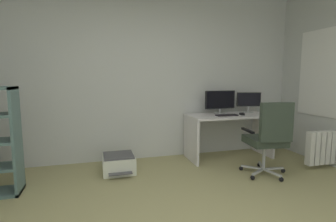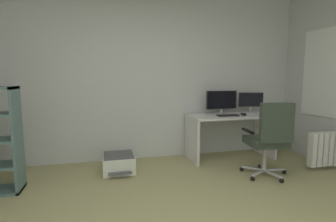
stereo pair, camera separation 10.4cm
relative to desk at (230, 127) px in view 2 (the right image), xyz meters
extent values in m
cube|color=silver|center=(-1.48, 0.40, 0.85)|extent=(5.53, 0.10, 2.75)
cube|color=white|center=(0.00, 0.00, 0.18)|extent=(1.37, 0.62, 0.04)
cube|color=white|center=(-0.66, 0.00, -0.18)|extent=(0.04, 0.60, 0.69)
cube|color=white|center=(0.66, 0.00, -0.18)|extent=(0.04, 0.60, 0.69)
cylinder|color=#B2B5B7|center=(-0.11, 0.13, 0.20)|extent=(0.18, 0.18, 0.01)
cylinder|color=#B2B5B7|center=(-0.11, 0.13, 0.25)|extent=(0.03, 0.03, 0.09)
cube|color=black|center=(-0.11, 0.13, 0.43)|extent=(0.53, 0.05, 0.30)
cube|color=black|center=(-0.11, 0.11, 0.43)|extent=(0.50, 0.02, 0.28)
cylinder|color=#B2B5B7|center=(0.44, 0.13, 0.20)|extent=(0.18, 0.18, 0.01)
cylinder|color=#B2B5B7|center=(0.44, 0.13, 0.26)|extent=(0.03, 0.03, 0.11)
cube|color=black|center=(0.44, 0.13, 0.42)|extent=(0.41, 0.13, 0.24)
cube|color=black|center=(0.43, 0.11, 0.42)|extent=(0.37, 0.10, 0.22)
cube|color=black|center=(-0.11, -0.12, 0.21)|extent=(0.35, 0.15, 0.02)
cube|color=black|center=(0.16, -0.12, 0.21)|extent=(0.08, 0.11, 0.03)
cube|color=#B7BABC|center=(0.24, -0.84, -0.46)|extent=(0.30, 0.07, 0.02)
sphere|color=black|center=(0.39, -0.86, -0.50)|extent=(0.06, 0.06, 0.06)
cube|color=#B7BABC|center=(0.15, -0.69, -0.46)|extent=(0.16, 0.28, 0.02)
sphere|color=black|center=(0.22, -0.55, -0.50)|extent=(0.06, 0.06, 0.06)
cube|color=#B7BABC|center=(-0.02, -0.72, -0.46)|extent=(0.24, 0.23, 0.02)
sphere|color=black|center=(-0.13, -0.61, -0.50)|extent=(0.06, 0.06, 0.06)
cube|color=#B7BABC|center=(-0.04, -0.89, -0.46)|extent=(0.28, 0.17, 0.02)
sphere|color=black|center=(-0.17, -0.96, -0.50)|extent=(0.06, 0.06, 0.06)
cube|color=#B7BABC|center=(0.12, -0.97, -0.46)|extent=(0.09, 0.30, 0.02)
sphere|color=black|center=(0.15, -1.12, -0.50)|extent=(0.06, 0.06, 0.06)
cylinder|color=#B7BABC|center=(0.09, -0.82, -0.28)|extent=(0.04, 0.04, 0.35)
cube|color=#313D32|center=(0.09, -0.82, -0.06)|extent=(0.52, 0.51, 0.10)
cube|color=#313D32|center=(0.06, -1.08, 0.24)|extent=(0.43, 0.12, 0.50)
cube|color=black|center=(-0.16, -0.79, 0.09)|extent=(0.08, 0.32, 0.03)
cube|color=black|center=(0.34, -0.85, 0.09)|extent=(0.08, 0.32, 0.03)
cube|color=slate|center=(-2.99, -0.53, 0.09)|extent=(0.03, 0.34, 1.23)
cube|color=silver|center=(-1.83, -0.20, -0.41)|extent=(0.44, 0.43, 0.23)
cube|color=#4C4C51|center=(-1.83, -0.20, -0.28)|extent=(0.40, 0.39, 0.02)
cube|color=#4C4C51|center=(-1.83, -0.45, -0.46)|extent=(0.31, 0.10, 0.01)
cube|color=white|center=(0.85, -0.84, -0.22)|extent=(0.07, 0.10, 0.49)
cube|color=white|center=(0.94, -0.84, -0.22)|extent=(0.07, 0.10, 0.49)
cube|color=white|center=(1.04, -0.84, -0.22)|extent=(0.07, 0.10, 0.49)
cube|color=white|center=(1.13, -0.84, -0.22)|extent=(0.07, 0.10, 0.49)
cube|color=white|center=(1.23, -0.84, -0.22)|extent=(0.07, 0.10, 0.49)
camera|label=1|loc=(-2.12, -3.78, 0.80)|focal=27.72mm
camera|label=2|loc=(-2.02, -3.80, 0.80)|focal=27.72mm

